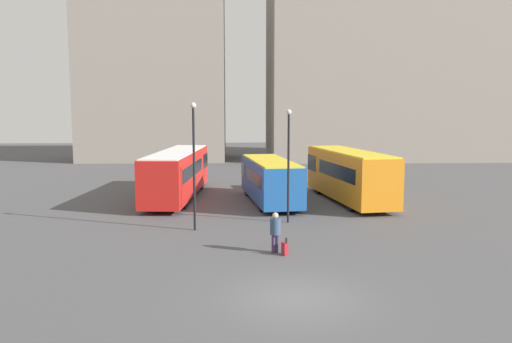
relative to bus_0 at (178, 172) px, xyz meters
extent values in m
plane|color=#4C4C4F|center=(5.71, -19.07, -1.76)|extent=(160.00, 160.00, 0.00)
cube|color=gray|center=(-5.67, 28.32, 9.08)|extent=(17.17, 10.64, 21.69)
cube|color=gray|center=(23.18, 28.32, 11.11)|extent=(29.35, 13.48, 25.74)
cube|color=red|center=(-0.01, -0.11, -0.04)|extent=(3.48, 12.65, 2.86)
cube|color=black|center=(0.40, 5.00, 0.31)|extent=(2.70, 2.48, 1.09)
cube|color=black|center=(-0.10, -1.23, 0.31)|extent=(3.15, 8.17, 0.86)
cube|color=white|center=(-0.01, -0.11, 1.43)|extent=(3.27, 12.38, 0.08)
cylinder|color=black|center=(0.30, 3.75, -1.24)|extent=(2.46, 1.24, 1.05)
cylinder|color=black|center=(-0.32, -3.96, -1.24)|extent=(2.46, 1.24, 1.05)
cube|color=#1E56A3|center=(6.19, -2.27, -0.25)|extent=(3.51, 9.25, 2.43)
cube|color=black|center=(5.76, 1.40, 0.05)|extent=(2.70, 1.95, 0.92)
cube|color=black|center=(6.28, -3.08, 0.05)|extent=(3.17, 6.03, 0.73)
cube|color=yellow|center=(6.19, -2.27, 1.00)|extent=(3.29, 9.05, 0.08)
cylinder|color=black|center=(5.86, 0.51, -1.22)|extent=(2.49, 1.35, 1.09)
cylinder|color=black|center=(6.51, -5.05, -1.22)|extent=(2.49, 1.35, 1.09)
cube|color=orange|center=(11.43, -2.02, 0.01)|extent=(3.90, 10.67, 2.99)
cube|color=black|center=(10.86, 2.22, 0.39)|extent=(2.80, 2.24, 1.14)
cube|color=black|center=(11.56, -2.95, 0.39)|extent=(3.42, 6.95, 0.90)
cube|color=yellow|center=(11.43, -2.02, 1.55)|extent=(3.67, 10.43, 0.08)
cylinder|color=black|center=(11.00, 1.18, -1.25)|extent=(2.54, 1.35, 1.04)
cylinder|color=black|center=(11.86, -5.22, -1.25)|extent=(2.54, 1.35, 1.04)
cylinder|color=#382D4C|center=(5.42, -13.90, -1.37)|extent=(0.19, 0.19, 0.78)
cylinder|color=#382D4C|center=(5.58, -13.85, -1.37)|extent=(0.19, 0.19, 0.78)
cylinder|color=#334766|center=(5.50, -13.88, -0.64)|extent=(0.55, 0.55, 0.68)
sphere|color=beige|center=(5.50, -13.88, -0.17)|extent=(0.26, 0.26, 0.26)
cube|color=#B7232D|center=(5.87, -14.24, -1.50)|extent=(0.27, 0.41, 0.52)
cube|color=black|center=(5.91, -14.36, -1.12)|extent=(0.10, 0.05, 0.24)
cylinder|color=black|center=(6.70, -8.14, 1.14)|extent=(0.12, 0.12, 5.80)
sphere|color=beige|center=(6.70, -8.14, 4.12)|extent=(0.28, 0.28, 0.28)
cylinder|color=black|center=(1.83, -9.66, 1.30)|extent=(0.12, 0.12, 6.13)
sphere|color=beige|center=(1.83, -9.66, 4.45)|extent=(0.28, 0.28, 0.28)
camera|label=1|loc=(3.66, -34.28, 4.16)|focal=35.00mm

